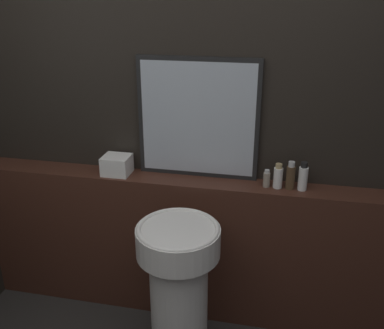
# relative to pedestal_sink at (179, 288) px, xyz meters

# --- Properties ---
(wall_back) EXTENTS (8.00, 0.06, 2.50)m
(wall_back) POSITION_rel_pedestal_sink_xyz_m (-0.05, 0.56, 0.76)
(wall_back) COLOR black
(wall_back) RESTS_ON ground_plane
(vanity_counter) EXTENTS (2.57, 0.19, 0.92)m
(vanity_counter) POSITION_rel_pedestal_sink_xyz_m (-0.05, 0.43, -0.03)
(vanity_counter) COLOR #422319
(vanity_counter) RESTS_ON ground_plane
(pedestal_sink) EXTENTS (0.42, 0.42, 0.86)m
(pedestal_sink) POSITION_rel_pedestal_sink_xyz_m (0.00, 0.00, 0.00)
(pedestal_sink) COLOR white
(pedestal_sink) RESTS_ON ground_plane
(mirror) EXTENTS (0.69, 0.03, 0.69)m
(mirror) POSITION_rel_pedestal_sink_xyz_m (-0.00, 0.51, 0.77)
(mirror) COLOR black
(mirror) RESTS_ON vanity_counter
(towel_stack) EXTENTS (0.16, 0.15, 0.11)m
(towel_stack) POSITION_rel_pedestal_sink_xyz_m (-0.48, 0.43, 0.48)
(towel_stack) COLOR white
(towel_stack) RESTS_ON vanity_counter
(shampoo_bottle) EXTENTS (0.04, 0.04, 0.10)m
(shampoo_bottle) POSITION_rel_pedestal_sink_xyz_m (0.40, 0.43, 0.47)
(shampoo_bottle) COLOR gray
(shampoo_bottle) RESTS_ON vanity_counter
(conditioner_bottle) EXTENTS (0.05, 0.05, 0.14)m
(conditioner_bottle) POSITION_rel_pedestal_sink_xyz_m (0.46, 0.43, 0.49)
(conditioner_bottle) COLOR white
(conditioner_bottle) RESTS_ON vanity_counter
(lotion_bottle) EXTENTS (0.05, 0.05, 0.16)m
(lotion_bottle) POSITION_rel_pedestal_sink_xyz_m (0.53, 0.43, 0.50)
(lotion_bottle) COLOR #4C3823
(lotion_bottle) RESTS_ON vanity_counter
(body_wash_bottle) EXTENTS (0.05, 0.05, 0.16)m
(body_wash_bottle) POSITION_rel_pedestal_sink_xyz_m (0.60, 0.43, 0.50)
(body_wash_bottle) COLOR white
(body_wash_bottle) RESTS_ON vanity_counter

